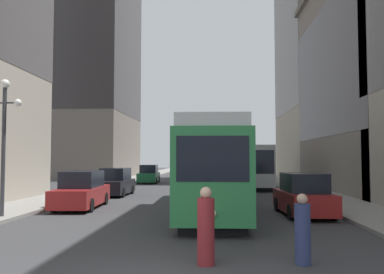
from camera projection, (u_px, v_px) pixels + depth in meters
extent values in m
cube|color=gray|center=(136.00, 178.00, 47.85)|extent=(3.03, 120.00, 0.15)
cube|color=gray|center=(271.00, 179.00, 46.96)|extent=(3.03, 120.00, 0.15)
cube|color=black|center=(211.00, 206.00, 19.20)|extent=(2.39, 13.38, 0.35)
cube|color=#2D8447|center=(211.00, 170.00, 19.30)|extent=(2.80, 14.55, 3.10)
cube|color=black|center=(211.00, 155.00, 19.33)|extent=(2.82, 13.97, 1.08)
cube|color=silver|center=(211.00, 133.00, 19.39)|extent=(2.58, 14.26, 0.44)
cube|color=black|center=(213.00, 159.00, 12.10)|extent=(2.21, 0.11, 1.40)
sphere|color=#F2EACC|center=(213.00, 214.00, 11.94)|extent=(0.24, 0.24, 0.24)
cube|color=black|center=(252.00, 185.00, 34.11)|extent=(2.26, 10.35, 0.35)
cube|color=#B7B7BA|center=(251.00, 165.00, 34.20)|extent=(2.66, 11.25, 3.10)
cube|color=black|center=(251.00, 159.00, 34.23)|extent=(2.68, 10.80, 1.30)
cube|color=black|center=(258.00, 162.00, 28.64)|extent=(2.30, 0.10, 1.71)
cylinder|color=black|center=(138.00, 181.00, 38.55)|extent=(0.21, 0.65, 0.64)
cylinder|color=black|center=(142.00, 179.00, 41.61)|extent=(0.21, 0.65, 0.64)
cylinder|color=black|center=(156.00, 181.00, 38.54)|extent=(0.21, 0.65, 0.64)
cylinder|color=black|center=(159.00, 179.00, 41.60)|extent=(0.21, 0.65, 0.64)
cube|color=#14512D|center=(149.00, 177.00, 40.09)|extent=(2.04, 5.02, 0.84)
cube|color=black|center=(149.00, 169.00, 40.26)|extent=(1.71, 2.79, 0.80)
cylinder|color=black|center=(53.00, 205.00, 18.22)|extent=(0.21, 0.65, 0.64)
cylinder|color=black|center=(73.00, 199.00, 21.25)|extent=(0.21, 0.65, 0.64)
cylinder|color=black|center=(91.00, 205.00, 18.22)|extent=(0.21, 0.65, 0.64)
cylinder|color=black|center=(105.00, 199.00, 21.25)|extent=(0.21, 0.65, 0.64)
cube|color=maroon|center=(81.00, 196.00, 19.75)|extent=(2.06, 4.98, 0.84)
cube|color=black|center=(82.00, 179.00, 19.92)|extent=(1.72, 2.77, 0.80)
cylinder|color=black|center=(314.00, 204.00, 18.52)|extent=(0.21, 0.65, 0.64)
cylinder|color=black|center=(334.00, 212.00, 15.83)|extent=(0.21, 0.65, 0.64)
cylinder|color=black|center=(277.00, 204.00, 18.54)|extent=(0.21, 0.65, 0.64)
cylinder|color=black|center=(291.00, 212.00, 15.86)|extent=(0.21, 0.65, 0.64)
cube|color=maroon|center=(303.00, 201.00, 17.20)|extent=(1.98, 4.41, 0.84)
cube|color=black|center=(304.00, 182.00, 17.14)|extent=(1.68, 2.45, 0.80)
cylinder|color=black|center=(96.00, 192.00, 25.14)|extent=(0.19, 0.64, 0.64)
cylinder|color=black|center=(108.00, 189.00, 27.82)|extent=(0.19, 0.64, 0.64)
cylinder|color=black|center=(123.00, 192.00, 25.03)|extent=(0.19, 0.64, 0.64)
cylinder|color=black|center=(132.00, 189.00, 27.71)|extent=(0.19, 0.64, 0.64)
cube|color=black|center=(115.00, 186.00, 26.44)|extent=(1.85, 4.35, 0.84)
cube|color=black|center=(116.00, 174.00, 26.59)|extent=(1.61, 2.40, 0.80)
cylinder|color=maroon|center=(206.00, 231.00, 9.22)|extent=(0.40, 0.40, 1.53)
sphere|color=tan|center=(206.00, 193.00, 9.26)|extent=(0.27, 0.27, 0.27)
cylinder|color=navy|center=(303.00, 234.00, 9.25)|extent=(0.37, 0.37, 1.40)
sphere|color=tan|center=(302.00, 199.00, 9.29)|extent=(0.25, 0.25, 0.25)
cylinder|color=#333338|center=(3.00, 151.00, 16.05)|extent=(0.16, 0.16, 5.17)
sphere|color=white|center=(5.00, 84.00, 16.20)|extent=(0.36, 0.36, 0.36)
sphere|color=white|center=(18.00, 103.00, 16.12)|extent=(0.31, 0.31, 0.31)
cube|color=#333338|center=(5.00, 103.00, 16.15)|extent=(1.10, 0.06, 0.06)
cube|color=slate|center=(87.00, 56.00, 51.92)|extent=(11.24, 15.81, 31.48)
cube|color=#3D3838|center=(87.00, 44.00, 52.01)|extent=(11.28, 15.85, 18.89)
cube|color=#B2A893|center=(339.00, 46.00, 45.70)|extent=(12.40, 14.89, 30.58)
cube|color=#595451|center=(339.00, 33.00, 45.78)|extent=(12.44, 14.93, 18.35)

